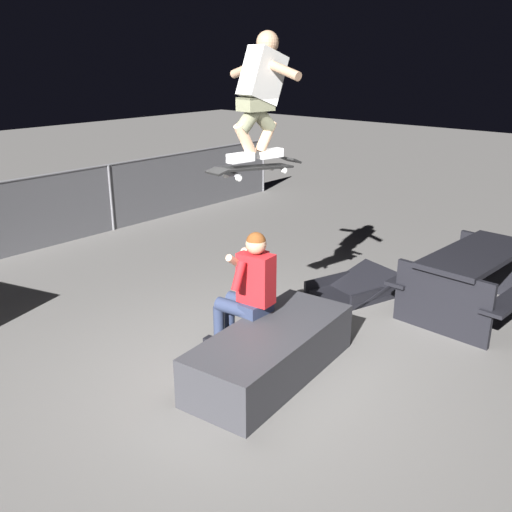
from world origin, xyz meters
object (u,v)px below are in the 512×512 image
at_px(skater_airborne, 260,90).
at_px(picnic_table_back, 475,272).
at_px(person_sitting_on_ledge, 247,287).
at_px(kicker_ramp, 355,290).
at_px(ledge_box_main, 271,352).
at_px(skateboard, 256,168).

height_order(skater_airborne, picnic_table_back, skater_airborne).
xyz_separation_m(person_sitting_on_ledge, skater_airborne, (0.18, -0.01, 1.85)).
xyz_separation_m(kicker_ramp, picnic_table_back, (0.47, -1.29, 0.44)).
bearing_deg(ledge_box_main, skater_airborne, 52.03).
xyz_separation_m(ledge_box_main, kicker_ramp, (2.17, 0.42, -0.17)).
relative_size(skateboard, picnic_table_back, 0.59).
bearing_deg(person_sitting_on_ledge, kicker_ramp, -0.81).
relative_size(skater_airborne, kicker_ramp, 0.96).
xyz_separation_m(skater_airborne, kicker_ramp, (1.82, -0.02, -2.50)).
bearing_deg(kicker_ramp, skateboard, 179.16).
relative_size(ledge_box_main, picnic_table_back, 1.05).
distance_m(skateboard, skater_airborne, 0.69).
bearing_deg(person_sitting_on_ledge, ledge_box_main, -110.02).
bearing_deg(skateboard, ledge_box_main, -122.72).
xyz_separation_m(skater_airborne, picnic_table_back, (2.29, -1.31, -2.07)).
height_order(skateboard, kicker_ramp, skateboard).
relative_size(ledge_box_main, person_sitting_on_ledge, 1.43).
bearing_deg(kicker_ramp, person_sitting_on_ledge, 179.19).
height_order(ledge_box_main, person_sitting_on_ledge, person_sitting_on_ledge).
xyz_separation_m(ledge_box_main, skater_airborne, (0.35, 0.44, 2.34)).
xyz_separation_m(person_sitting_on_ledge, kicker_ramp, (2.00, -0.03, -0.65)).
bearing_deg(person_sitting_on_ledge, skater_airborne, -2.69).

